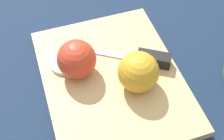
% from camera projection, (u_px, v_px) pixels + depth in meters
% --- Properties ---
extents(ground_plane, '(4.00, 4.00, 0.00)m').
position_uv_depth(ground_plane, '(112.00, 83.00, 0.59)').
color(ground_plane, '#14233D').
extents(cutting_board, '(0.35, 0.29, 0.02)m').
position_uv_depth(cutting_board, '(112.00, 80.00, 0.58)').
color(cutting_board, tan).
rests_on(cutting_board, ground_plane).
extents(apple_half_left, '(0.07, 0.07, 0.07)m').
position_uv_depth(apple_half_left, '(138.00, 72.00, 0.54)').
color(apple_half_left, gold).
rests_on(apple_half_left, cutting_board).
extents(apple_half_right, '(0.07, 0.07, 0.07)m').
position_uv_depth(apple_half_right, '(76.00, 59.00, 0.55)').
color(apple_half_right, red).
rests_on(apple_half_right, cutting_board).
extents(knife, '(0.08, 0.15, 0.02)m').
position_uv_depth(knife, '(150.00, 59.00, 0.59)').
color(knife, silver).
rests_on(knife, cutting_board).
extents(apple_slice, '(0.06, 0.06, 0.01)m').
position_uv_depth(apple_slice, '(65.00, 62.00, 0.59)').
color(apple_slice, beige).
rests_on(apple_slice, cutting_board).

